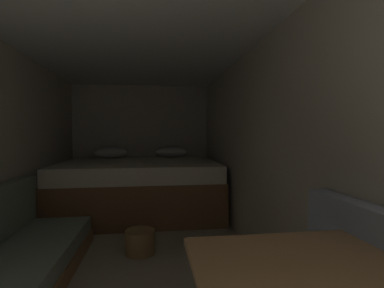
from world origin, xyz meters
The scene contains 6 objects.
ground_plane centered at (0.00, 2.05, 0.00)m, with size 7.32×7.32×0.00m, color #A39984.
wall_back centered at (0.00, 4.73, 1.03)m, with size 2.49×0.05×2.06m, color beige.
wall_right centered at (1.22, 2.05, 1.03)m, with size 0.05×5.32×2.06m, color beige.
ceiling_slab centered at (0.00, 2.05, 2.08)m, with size 2.49×5.32×0.05m, color white.
bed centered at (0.00, 3.80, 0.39)m, with size 2.27×1.74×0.97m.
wicker_basket centered at (0.07, 2.31, 0.12)m, with size 0.29×0.29×0.23m.
Camera 1 is at (0.19, -0.52, 1.19)m, focal length 26.68 mm.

